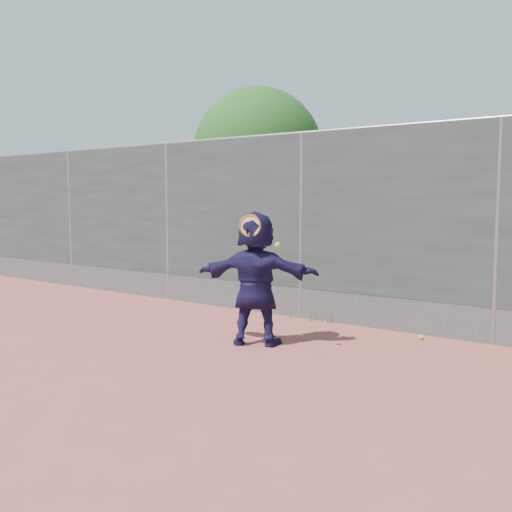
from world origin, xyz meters
The scene contains 7 objects.
ground centered at (0.00, 0.00, 0.00)m, with size 80.00×80.00×0.00m, color #9E4C42.
player centered at (0.40, 1.68, 0.89)m, with size 1.66×0.53×1.79m, color #1A163D.
ball_ground centered at (2.12, 3.21, 0.03)m, with size 0.07×0.07×0.07m, color #BEDF31.
fence centered at (0.00, 3.50, 1.58)m, with size 20.00×0.06×3.03m.
swing_action centered at (0.49, 1.48, 1.56)m, with size 0.62×0.15×0.51m.
tree_left centered at (-2.85, 6.55, 2.94)m, with size 3.15×3.00×4.53m.
weed_clump centered at (0.29, 3.38, 0.13)m, with size 0.68×0.07×0.30m.
Camera 1 is at (4.77, -4.44, 1.94)m, focal length 40.00 mm.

